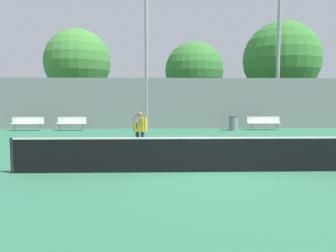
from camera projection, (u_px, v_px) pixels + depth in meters
ground_plane at (212, 172)px, 9.66m from camera, size 100.00×100.00×0.00m
tennis_net at (212, 154)px, 9.61m from camera, size 11.73×0.09×1.04m
tennis_player at (140, 129)px, 13.12m from camera, size 0.58×0.50×1.62m
bench_courtside_near at (264, 122)px, 21.93m from camera, size 2.19×0.40×0.89m
bench_courtside_far at (28, 122)px, 21.50m from camera, size 2.07×0.40×0.89m
bench_adjacent_court at (72, 122)px, 21.58m from camera, size 1.88×0.40×0.89m
light_pole_near_left at (146, 40)px, 22.52m from camera, size 0.90×0.60×10.48m
light_pole_far_right at (279, 35)px, 23.28m from camera, size 0.90×0.60×11.54m
trash_bin at (233, 123)px, 21.71m from camera, size 0.63×0.63×0.93m
back_fence at (181, 103)px, 22.91m from camera, size 26.27×0.06×3.53m
tree_green_tall at (281, 60)px, 27.92m from camera, size 6.50×6.50×8.61m
tree_green_broad at (78, 62)px, 28.40m from camera, size 5.71×5.71×8.07m
tree_dark_dense at (194, 71)px, 29.50m from camera, size 5.23×5.23×7.16m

